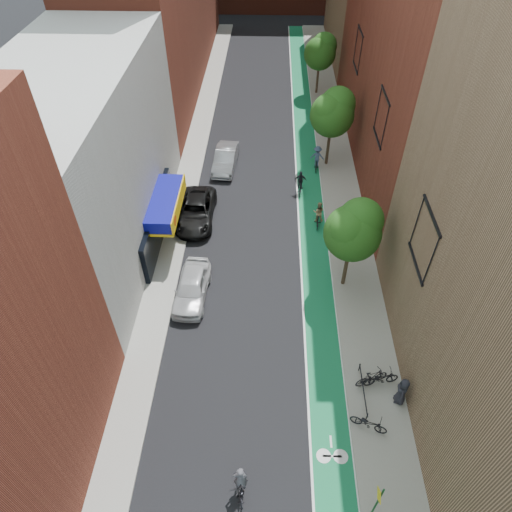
# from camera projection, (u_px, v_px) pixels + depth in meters

# --- Properties ---
(ground) EXTENTS (160.00, 160.00, 0.00)m
(ground) POSITION_uv_depth(u_px,v_px,m) (248.00, 433.00, 22.24)
(ground) COLOR black
(ground) RESTS_ON ground
(bike_lane) EXTENTS (2.00, 68.00, 0.01)m
(bike_lane) POSITION_uv_depth(u_px,v_px,m) (306.00, 152.00, 40.82)
(bike_lane) COLOR #147248
(bike_lane) RESTS_ON ground
(sidewalk_left) EXTENTS (2.00, 68.00, 0.15)m
(sidewalk_left) POSITION_uv_depth(u_px,v_px,m) (195.00, 149.00, 41.02)
(sidewalk_left) COLOR gray
(sidewalk_left) RESTS_ON ground
(sidewalk_right) EXTENTS (3.00, 68.00, 0.15)m
(sidewalk_right) POSITION_uv_depth(u_px,v_px,m) (334.00, 152.00, 40.71)
(sidewalk_right) COLOR gray
(sidewalk_right) RESTS_ON ground
(building_left_white) EXTENTS (8.00, 20.00, 12.00)m
(building_left_white) POSITION_uv_depth(u_px,v_px,m) (81.00, 165.00, 28.40)
(building_left_white) COLOR silver
(building_left_white) RESTS_ON ground
(building_right_mid_red) EXTENTS (8.00, 28.00, 22.00)m
(building_right_mid_red) POSITION_uv_depth(u_px,v_px,m) (429.00, 21.00, 32.98)
(building_right_mid_red) COLOR maroon
(building_right_mid_red) RESTS_ON ground
(tree_near) EXTENTS (3.40, 3.36, 6.42)m
(tree_near) POSITION_uv_depth(u_px,v_px,m) (354.00, 229.00, 26.07)
(tree_near) COLOR #332619
(tree_near) RESTS_ON ground
(tree_mid) EXTENTS (3.55, 3.53, 6.74)m
(tree_mid) POSITION_uv_depth(u_px,v_px,m) (333.00, 111.00, 35.96)
(tree_mid) COLOR #332619
(tree_mid) RESTS_ON ground
(tree_far) EXTENTS (3.30, 3.25, 6.21)m
(tree_far) POSITION_uv_depth(u_px,v_px,m) (321.00, 51.00, 46.29)
(tree_far) COLOR #332619
(tree_far) RESTS_ON ground
(sign_pole) EXTENTS (0.13, 0.71, 3.00)m
(sign_pole) POSITION_uv_depth(u_px,v_px,m) (377.00, 501.00, 18.32)
(sign_pole) COLOR #194C26
(sign_pole) RESTS_ON sidewalk_right
(parked_car_white) EXTENTS (2.14, 4.83, 1.61)m
(parked_car_white) POSITION_uv_depth(u_px,v_px,m) (192.00, 287.00, 28.04)
(parked_car_white) COLOR silver
(parked_car_white) RESTS_ON ground
(parked_car_black) EXTENTS (2.61, 5.66, 1.57)m
(parked_car_black) POSITION_uv_depth(u_px,v_px,m) (196.00, 211.00, 33.48)
(parked_car_black) COLOR black
(parked_car_black) RESTS_ON ground
(parked_car_silver) EXTENTS (2.04, 4.99, 1.61)m
(parked_car_silver) POSITION_uv_depth(u_px,v_px,m) (226.00, 159.00, 38.55)
(parked_car_silver) COLOR #93979B
(parked_car_silver) RESTS_ON ground
(cyclist_lead) EXTENTS (0.75, 1.76, 2.15)m
(cyclist_lead) POSITION_uv_depth(u_px,v_px,m) (240.00, 484.00, 19.83)
(cyclist_lead) COLOR black
(cyclist_lead) RESTS_ON ground
(cyclist_lane_near) EXTENTS (0.83, 1.78, 1.95)m
(cyclist_lane_near) POSITION_uv_depth(u_px,v_px,m) (318.00, 216.00, 33.02)
(cyclist_lane_near) COLOR black
(cyclist_lane_near) RESTS_ON ground
(cyclist_lane_mid) EXTENTS (0.93, 1.87, 1.91)m
(cyclist_lane_mid) POSITION_uv_depth(u_px,v_px,m) (300.00, 185.00, 35.97)
(cyclist_lane_mid) COLOR black
(cyclist_lane_mid) RESTS_ON ground
(cyclist_lane_far) EXTENTS (1.25, 1.58, 2.15)m
(cyclist_lane_far) POSITION_uv_depth(u_px,v_px,m) (317.00, 159.00, 38.14)
(cyclist_lane_far) COLOR black
(cyclist_lane_far) RESTS_ON ground
(parked_bike_near) EXTENTS (2.02, 1.05, 1.01)m
(parked_bike_near) POSITION_uv_depth(u_px,v_px,m) (381.00, 378.00, 23.67)
(parked_bike_near) COLOR black
(parked_bike_near) RESTS_ON sidewalk_right
(parked_bike_mid) EXTENTS (1.91, 1.13, 1.11)m
(parked_bike_mid) POSITION_uv_depth(u_px,v_px,m) (372.00, 377.00, 23.65)
(parked_bike_mid) COLOR black
(parked_bike_mid) RESTS_ON sidewalk_right
(parked_bike_far) EXTENTS (1.93, 1.25, 0.96)m
(parked_bike_far) POSITION_uv_depth(u_px,v_px,m) (369.00, 423.00, 21.95)
(parked_bike_far) COLOR black
(parked_bike_far) RESTS_ON sidewalk_right
(pedestrian) EXTENTS (0.75, 0.99, 1.82)m
(pedestrian) POSITION_uv_depth(u_px,v_px,m) (402.00, 391.00, 22.69)
(pedestrian) COLOR #21212A
(pedestrian) RESTS_ON sidewalk_right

